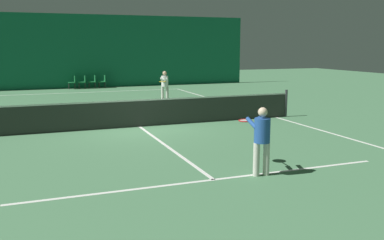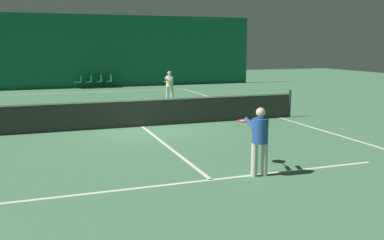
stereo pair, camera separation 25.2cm
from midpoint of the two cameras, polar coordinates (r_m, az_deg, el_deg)
ground_plane at (r=15.03m, az=-7.49°, el=-0.88°), size 60.00×60.00×0.00m
backdrop_curtain at (r=29.40m, az=-14.49°, el=8.85°), size 23.00×0.12×4.80m
court_line_baseline_far at (r=26.63m, az=-13.53°, el=3.63°), size 11.00×0.10×0.00m
court_line_service_far at (r=21.23m, az=-11.56°, el=2.16°), size 8.25×0.10×0.00m
court_line_service_near at (r=9.10m, az=2.11°, el=-7.96°), size 8.25×0.10×0.00m
court_line_sideline_right at (r=17.13m, az=10.68°, el=0.37°), size 0.10×23.80×0.00m
court_line_centre at (r=15.03m, az=-7.49°, el=-0.87°), size 0.10×12.80×0.00m
tennis_net at (r=14.94m, az=-7.54°, el=1.04°), size 12.00×0.10×1.07m
player_near at (r=9.32m, az=8.43°, el=-2.08°), size 0.46×1.30×1.50m
player_far at (r=21.71m, az=-4.00°, el=4.85°), size 0.82×1.31×1.51m
courtside_chair_0 at (r=28.86m, az=-15.84°, el=4.96°), size 0.44×0.44×0.84m
courtside_chair_1 at (r=28.92m, az=-14.56°, el=5.03°), size 0.44×0.44×0.84m
courtside_chair_2 at (r=29.00m, az=-13.29°, el=5.10°), size 0.44×0.44×0.84m
courtside_chair_3 at (r=29.10m, az=-12.02°, el=5.16°), size 0.44×0.44×0.84m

